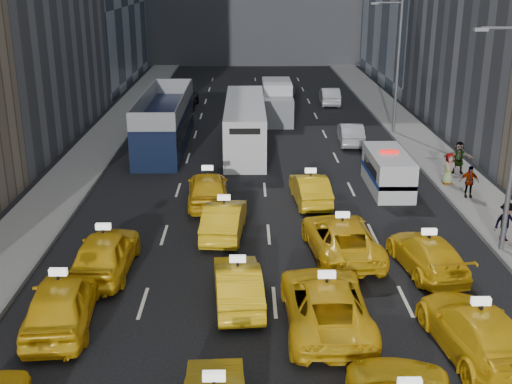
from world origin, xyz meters
TOP-DOWN VIEW (x-y plane):
  - sidewalk_west at (-10.50, 25.00)m, footprint 3.00×90.00m
  - sidewalk_east at (10.50, 25.00)m, footprint 3.00×90.00m
  - curb_west at (-9.05, 25.00)m, footprint 0.15×90.00m
  - curb_east at (9.05, 25.00)m, footprint 0.15×90.00m
  - streetlight_far at (9.18, 32.00)m, footprint 2.15×0.22m
  - taxi_8 at (-6.81, 6.59)m, footprint 2.42×5.05m
  - taxi_9 at (-1.25, 7.97)m, footprint 1.86×4.45m
  - taxi_10 at (1.55, 6.50)m, footprint 2.66×5.66m
  - taxi_11 at (5.79, 4.77)m, footprint 2.76×5.51m
  - taxi_12 at (-6.21, 10.38)m, footprint 2.08×4.89m
  - taxi_13 at (-1.90, 13.97)m, footprint 1.95×4.62m
  - taxi_14 at (2.80, 11.78)m, footprint 2.96×5.66m
  - taxi_15 at (5.84, 10.40)m, footprint 2.52×4.91m
  - taxi_16 at (-2.81, 17.84)m, footprint 2.20×4.88m
  - taxi_17 at (2.15, 17.99)m, footprint 1.84×4.42m
  - nypd_van at (6.34, 19.95)m, footprint 2.09×4.96m
  - double_decker at (-6.15, 28.77)m, footprint 4.18×11.95m
  - city_bus at (-1.03, 28.39)m, footprint 3.99×11.86m
  - box_truck at (1.39, 36.50)m, footprint 2.77×6.43m
  - misc_car_0 at (5.89, 29.28)m, footprint 1.70×4.28m
  - misc_car_1 at (-6.35, 41.44)m, footprint 2.65×5.50m
  - misc_car_2 at (2.43, 45.87)m, footprint 2.38×4.87m
  - misc_car_3 at (-1.31, 44.76)m, footprint 1.72×4.09m
  - misc_car_4 at (6.15, 42.56)m, footprint 1.66×4.39m
  - pedestrian_2 at (9.72, 12.81)m, footprint 1.16×0.72m
  - pedestrian_3 at (10.00, 18.27)m, footprint 0.98×0.52m
  - pedestrian_4 at (9.63, 20.38)m, footprint 0.88×0.58m
  - pedestrian_5 at (10.74, 22.26)m, footprint 1.71×0.82m

SIDE VIEW (x-z plane):
  - sidewalk_west at x=-10.50m, z-range 0.00..0.15m
  - sidewalk_east at x=10.50m, z-range 0.00..0.15m
  - curb_west at x=-9.05m, z-range 0.00..0.18m
  - curb_east at x=9.05m, z-range 0.00..0.18m
  - taxi_15 at x=5.84m, z-range 0.00..1.36m
  - misc_car_2 at x=2.43m, z-range 0.00..1.36m
  - misc_car_3 at x=-1.31m, z-range 0.00..1.38m
  - misc_car_0 at x=5.89m, z-range 0.00..1.39m
  - taxi_17 at x=2.15m, z-range 0.00..1.42m
  - taxi_9 at x=-1.25m, z-range 0.00..1.43m
  - misc_car_4 at x=6.15m, z-range 0.00..1.43m
  - taxi_13 at x=-1.90m, z-range 0.00..1.48m
  - misc_car_1 at x=-6.35m, z-range 0.00..1.51m
  - taxi_14 at x=2.80m, z-range 0.00..1.52m
  - taxi_11 at x=5.79m, z-range 0.00..1.54m
  - taxi_10 at x=1.55m, z-range 0.00..1.56m
  - taxi_16 at x=-2.81m, z-range 0.00..1.63m
  - taxi_12 at x=-6.21m, z-range 0.00..1.65m
  - taxi_8 at x=-6.81m, z-range 0.00..1.67m
  - nypd_van at x=6.34m, z-range -0.10..2.00m
  - pedestrian_3 at x=10.00m, z-range 0.15..1.75m
  - pedestrian_2 at x=9.72m, z-range 0.15..1.82m
  - pedestrian_4 at x=9.63m, z-range 0.15..1.82m
  - pedestrian_5 at x=10.74m, z-range 0.15..1.93m
  - box_truck at x=1.39m, z-range -0.03..2.82m
  - city_bus at x=-1.03m, z-range -0.01..2.99m
  - double_decker at x=-6.15m, z-range -0.01..3.39m
  - streetlight_far at x=9.18m, z-range 0.42..9.42m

